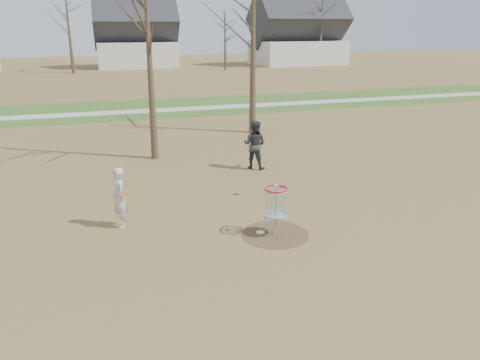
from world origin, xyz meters
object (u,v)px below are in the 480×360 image
(disc_grounded, at_px, (260,232))
(player_standing, at_px, (119,198))
(player_throwing, at_px, (255,145))
(disc_golf_basket, at_px, (276,202))

(disc_grounded, bearing_deg, player_standing, 156.13)
(player_throwing, xyz_separation_m, disc_golf_basket, (-1.48, -5.91, -0.02))
(player_throwing, distance_m, disc_grounded, 6.07)
(player_throwing, bearing_deg, disc_grounded, 110.25)
(disc_grounded, distance_m, disc_golf_basket, 0.98)
(disc_grounded, xyz_separation_m, disc_golf_basket, (0.35, -0.20, 0.89))
(player_standing, xyz_separation_m, player_throwing, (5.35, 4.16, 0.09))
(player_throwing, height_order, disc_grounded, player_throwing)
(player_throwing, distance_m, disc_golf_basket, 6.09)
(player_standing, relative_size, disc_grounded, 7.65)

